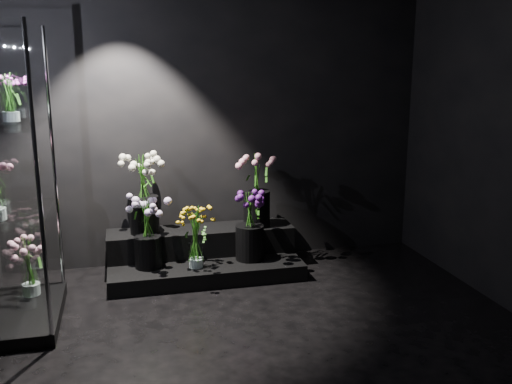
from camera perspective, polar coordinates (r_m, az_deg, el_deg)
name	(u,v)px	position (r m, az deg, el deg)	size (l,w,h in m)	color
floor	(270,356)	(3.92, 1.39, -16.12)	(4.00, 4.00, 0.00)	black
wall_back	(216,116)	(5.40, -4.03, 7.62)	(4.00, 4.00, 0.00)	black
wall_front	(461,253)	(1.66, 19.79, -5.79)	(4.00, 4.00, 0.00)	black
display_riser	(203,255)	(5.31, -5.31, -6.26)	(1.72, 0.76, 0.38)	black
display_case	(6,180)	(4.40, -23.69, 1.09)	(0.59, 0.98, 2.16)	black
bouquet_orange_bells	(196,236)	(4.96, -6.06, -4.39)	(0.34, 0.34, 0.56)	white
bouquet_lilac	(147,226)	(5.00, -10.84, -3.37)	(0.47, 0.47, 0.64)	black
bouquet_purple	(250,224)	(5.12, -0.64, -3.21)	(0.36, 0.36, 0.62)	black
bouquet_cream_roses	(143,189)	(5.18, -11.21, 0.33)	(0.47, 0.47, 0.71)	black
bouquet_pink_roses	(257,186)	(5.31, 0.07, 0.58)	(0.40, 0.40, 0.68)	black
bouquet_case_magenta	(9,96)	(4.44, -23.44, 8.76)	(0.27, 0.27, 0.34)	white
bouquet_case_base_pink	(29,265)	(4.82, -21.75, -6.76)	(0.39, 0.39, 0.48)	white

